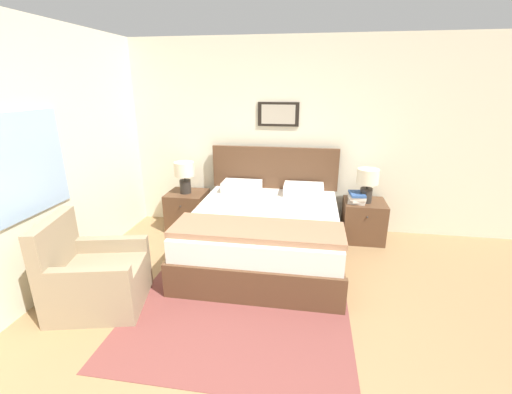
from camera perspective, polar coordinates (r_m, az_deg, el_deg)
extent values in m
cube|color=beige|center=(4.80, 5.59, 9.86)|extent=(6.85, 0.06, 2.60)
cube|color=black|center=(4.74, 3.75, 13.60)|extent=(0.55, 0.02, 0.32)
cube|color=#B2A893|center=(4.72, 3.73, 13.58)|extent=(0.45, 0.00, 0.25)
cube|color=beige|center=(4.09, -29.91, 5.98)|extent=(0.06, 5.60, 2.60)
cube|color=#9EBCDB|center=(3.55, -36.27, 3.53)|extent=(0.02, 1.35, 0.93)
cube|color=brown|center=(3.35, -2.97, -18.40)|extent=(2.02, 1.81, 0.01)
cube|color=brown|center=(4.16, 1.49, -8.31)|extent=(1.75, 1.94, 0.28)
cube|color=brown|center=(3.26, -0.79, -12.88)|extent=(1.75, 0.06, 0.08)
cube|color=white|center=(4.03, 1.52, -4.52)|extent=(1.68, 1.87, 0.32)
cube|color=brown|center=(4.78, 3.09, 4.86)|extent=(1.75, 0.06, 0.58)
cube|color=#9E7051|center=(3.41, 0.18, -5.49)|extent=(1.71, 0.54, 0.06)
cube|color=white|center=(4.68, -2.37, 1.76)|extent=(0.52, 0.32, 0.14)
cube|color=white|center=(4.59, 7.93, 1.26)|extent=(0.52, 0.32, 0.14)
cube|color=#998466|center=(3.63, -24.58, -13.23)|extent=(0.93, 0.86, 0.41)
cube|color=#998466|center=(3.57, -30.63, -6.74)|extent=(0.27, 0.71, 0.47)
cube|color=#998466|center=(3.75, -23.60, -7.24)|extent=(0.80, 0.28, 0.14)
cube|color=#998466|center=(3.26, -27.04, -11.74)|extent=(0.80, 0.28, 0.14)
cube|color=brown|center=(5.04, -11.32, -2.15)|extent=(0.53, 0.50, 0.53)
sphere|color=#332D28|center=(4.77, -12.50, -1.55)|extent=(0.02, 0.02, 0.02)
cube|color=brown|center=(4.80, 17.44, -3.74)|extent=(0.53, 0.50, 0.53)
sphere|color=#332D28|center=(4.51, 18.05, -3.23)|extent=(0.02, 0.02, 0.02)
cylinder|color=#2D2823|center=(4.92, -11.69, 1.73)|extent=(0.15, 0.15, 0.19)
cylinder|color=#2D2823|center=(4.88, -11.78, 3.14)|extent=(0.02, 0.02, 0.06)
cylinder|color=beige|center=(4.85, -11.88, 4.58)|extent=(0.27, 0.27, 0.19)
cylinder|color=#2D2823|center=(4.66, 17.84, 0.30)|extent=(0.15, 0.15, 0.19)
cylinder|color=#2D2823|center=(4.63, 18.00, 1.77)|extent=(0.02, 0.02, 0.06)
cylinder|color=beige|center=(4.60, 18.15, 3.28)|extent=(0.27, 0.27, 0.19)
cube|color=silver|center=(4.64, 16.39, -0.70)|extent=(0.24, 0.25, 0.03)
cube|color=silver|center=(4.63, 16.43, -0.35)|extent=(0.20, 0.28, 0.03)
cube|color=silver|center=(4.62, 16.47, 0.07)|extent=(0.21, 0.27, 0.04)
cube|color=#335693|center=(4.61, 16.51, 0.49)|extent=(0.20, 0.29, 0.03)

